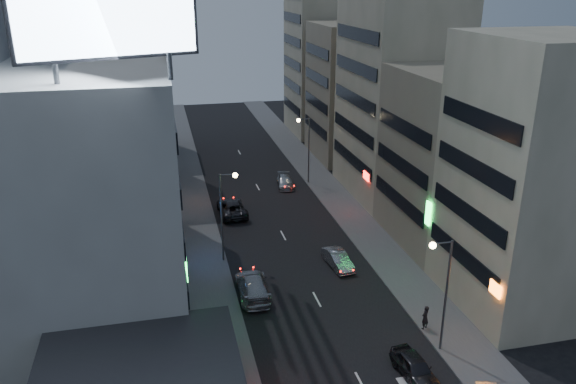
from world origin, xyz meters
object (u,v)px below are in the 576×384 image
object	(u,v)px
parked_car_right_far	(285,182)
scooter_silver_b	(498,375)
parked_car_right_near	(415,368)
parked_car_left	(232,208)
road_car_silver	(253,286)
person	(425,317)
parked_car_right_mid	(338,259)

from	to	relation	value
parked_car_right_far	scooter_silver_b	world-z (taller)	scooter_silver_b
parked_car_right_near	parked_car_left	size ratio (longest dim) A/B	0.74
parked_car_right_near	scooter_silver_b	size ratio (longest dim) A/B	2.22
road_car_silver	scooter_silver_b	distance (m)	18.70
person	road_car_silver	bearing A→B (deg)	-63.77
parked_car_left	parked_car_right_far	size ratio (longest dim) A/B	1.30
parked_car_right_far	person	xyz separation A→B (m)	(3.03, -31.06, 0.38)
parked_car_left	scooter_silver_b	world-z (taller)	parked_car_left
parked_car_right_mid	person	bearing A→B (deg)	-80.19
parked_car_left	person	bearing A→B (deg)	110.73
parked_car_right_near	parked_car_right_far	distance (m)	35.61
parked_car_right_mid	scooter_silver_b	world-z (taller)	parked_car_right_mid
parked_car_left	parked_car_right_far	distance (m)	10.28
parked_car_right_mid	scooter_silver_b	distance (m)	17.34
scooter_silver_b	parked_car_right_far	bearing A→B (deg)	22.55
parked_car_right_mid	person	xyz separation A→B (m)	(3.08, -10.37, 0.33)
parked_car_left	scooter_silver_b	distance (m)	32.58
parked_car_right_near	person	xyz separation A→B (m)	(2.88, 4.55, 0.30)
parked_car_right_mid	parked_car_right_far	world-z (taller)	parked_car_right_mid
parked_car_right_mid	road_car_silver	size ratio (longest dim) A/B	0.71
parked_car_right_near	parked_car_right_mid	world-z (taller)	parked_car_right_near
parked_car_right_mid	scooter_silver_b	size ratio (longest dim) A/B	2.19
parked_car_right_near	parked_car_right_mid	bearing A→B (deg)	86.02
parked_car_right_far	road_car_silver	bearing A→B (deg)	-101.60
parked_car_right_near	parked_car_left	world-z (taller)	parked_car_left
parked_car_right_near	parked_car_right_mid	size ratio (longest dim) A/B	1.01
parked_car_right_mid	parked_car_left	world-z (taller)	parked_car_left
person	parked_car_right_near	bearing A→B (deg)	27.60
parked_car_right_near	parked_car_right_far	size ratio (longest dim) A/B	0.97
parked_car_left	person	distance (m)	26.11
road_car_silver	scooter_silver_b	size ratio (longest dim) A/B	3.07
road_car_silver	person	bearing A→B (deg)	147.75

